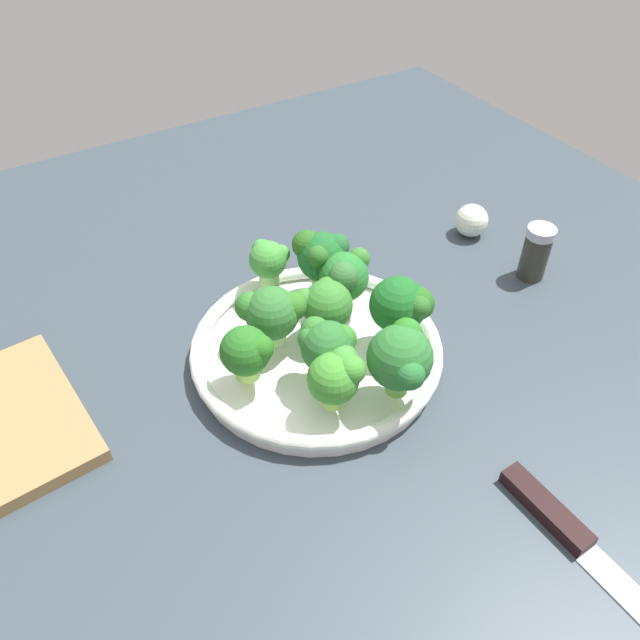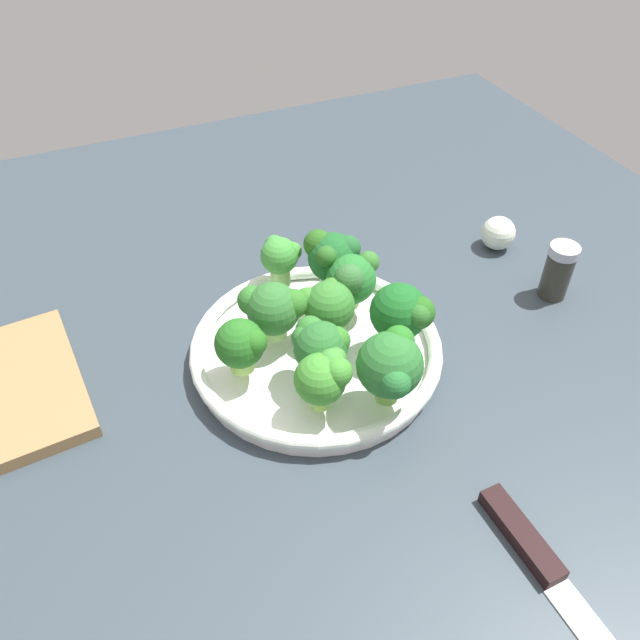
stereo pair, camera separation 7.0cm
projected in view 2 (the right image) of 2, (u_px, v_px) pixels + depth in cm
name	position (u px, v px, depth cm)	size (l,w,h in cm)	color
ground_plane	(319.00, 370.00, 73.80)	(130.00, 130.00, 2.50)	#344049
bowl	(320.00, 348.00, 72.57)	(28.53, 28.53, 2.86)	white
broccoli_floret_0	(242.00, 344.00, 65.89)	(5.32, 5.32, 6.36)	#94C356
broccoli_floret_1	(329.00, 304.00, 70.61)	(5.93, 5.84, 6.44)	#87B351
broccoli_floret_2	(324.00, 376.00, 62.06)	(5.24, 5.76, 6.51)	#84BB4D
broccoli_floret_3	(282.00, 256.00, 76.54)	(4.99, 4.71, 6.55)	#9CD075
broccoli_floret_4	(391.00, 365.00, 62.00)	(7.50, 6.68, 8.18)	#7BBC4E
broccoli_floret_5	(320.00, 345.00, 65.12)	(6.37, 6.26, 6.83)	#9DCF63
broccoli_floret_6	(273.00, 308.00, 69.78)	(6.36, 7.27, 6.85)	#9ECB72
broccoli_floret_7	(332.00, 256.00, 75.23)	(6.25, 6.28, 7.68)	#8CCC60
broccoli_floret_8	(352.00, 279.00, 73.15)	(6.05, 6.60, 6.96)	#8EBE5B
broccoli_floret_9	(402.00, 313.00, 67.70)	(6.73, 6.40, 7.97)	#92C357
knife	(557.00, 583.00, 53.34)	(26.66, 3.25, 1.50)	silver
garlic_bulb	(498.00, 233.00, 87.94)	(4.69, 4.69, 4.69)	white
pepper_shaker	(558.00, 271.00, 79.29)	(3.68, 3.68, 7.56)	#323127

